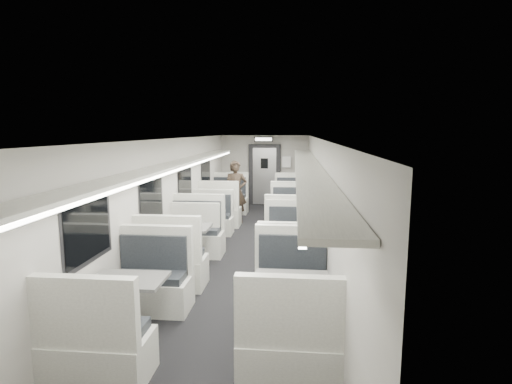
% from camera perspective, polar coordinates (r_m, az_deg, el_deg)
% --- Properties ---
extents(room, '(3.24, 12.24, 2.64)m').
position_cam_1_polar(room, '(7.91, -1.93, -1.12)').
color(room, black).
rests_on(room, ground).
extents(booth_left_a, '(1.15, 2.34, 1.25)m').
position_cam_1_polar(booth_left_a, '(11.67, -4.55, -1.83)').
color(booth_left_a, white).
rests_on(booth_left_a, room).
extents(booth_left_b, '(1.01, 2.05, 1.10)m').
position_cam_1_polar(booth_left_b, '(9.31, -7.17, -4.92)').
color(booth_left_b, white).
rests_on(booth_left_b, room).
extents(booth_left_c, '(1.15, 2.33, 1.25)m').
position_cam_1_polar(booth_left_c, '(7.60, -10.17, -7.74)').
color(booth_left_c, white).
rests_on(booth_left_c, room).
extents(booth_left_d, '(1.10, 2.23, 1.19)m').
position_cam_1_polar(booth_left_d, '(5.34, -17.75, -15.48)').
color(booth_left_d, white).
rests_on(booth_left_d, room).
extents(booth_right_a, '(1.15, 2.34, 1.25)m').
position_cam_1_polar(booth_right_a, '(11.56, 5.32, -1.94)').
color(booth_right_a, white).
rests_on(booth_right_a, room).
extents(booth_right_b, '(1.16, 2.36, 1.26)m').
position_cam_1_polar(booth_right_b, '(9.37, 5.29, -4.44)').
color(booth_right_b, white).
rests_on(booth_right_b, room).
extents(booth_right_c, '(1.08, 2.20, 1.18)m').
position_cam_1_polar(booth_right_c, '(7.29, 5.23, -8.54)').
color(booth_right_c, white).
rests_on(booth_right_c, room).
extents(booth_right_d, '(1.10, 2.23, 1.20)m').
position_cam_1_polar(booth_right_d, '(5.13, 5.12, -16.12)').
color(booth_right_d, white).
rests_on(booth_right_d, room).
extents(passenger, '(0.67, 0.48, 1.74)m').
position_cam_1_polar(passenger, '(11.12, -2.92, 0.01)').
color(passenger, black).
rests_on(passenger, room).
extents(window_a, '(0.02, 1.18, 0.84)m').
position_cam_1_polar(window_a, '(11.47, -7.15, 2.65)').
color(window_a, black).
rests_on(window_a, room).
extents(window_b, '(0.02, 1.18, 0.84)m').
position_cam_1_polar(window_b, '(9.35, -10.07, 1.20)').
color(window_b, black).
rests_on(window_b, room).
extents(window_c, '(0.02, 1.18, 0.84)m').
position_cam_1_polar(window_c, '(7.28, -14.67, -1.08)').
color(window_c, black).
rests_on(window_c, room).
extents(window_d, '(0.02, 1.18, 0.84)m').
position_cam_1_polar(window_d, '(5.31, -22.81, -5.08)').
color(window_d, black).
rests_on(window_d, room).
extents(luggage_rack_left, '(0.46, 10.40, 0.09)m').
position_cam_1_polar(luggage_rack_left, '(7.79, -11.38, 3.87)').
color(luggage_rack_left, white).
rests_on(luggage_rack_left, room).
extents(luggage_rack_right, '(0.46, 10.40, 0.09)m').
position_cam_1_polar(luggage_rack_right, '(7.46, 7.29, 3.76)').
color(luggage_rack_right, white).
rests_on(luggage_rack_right, room).
extents(vestibule_door, '(1.10, 0.13, 2.10)m').
position_cam_1_polar(vestibule_door, '(13.78, 1.22, 2.43)').
color(vestibule_door, black).
rests_on(vestibule_door, room).
extents(exit_sign, '(0.62, 0.12, 0.16)m').
position_cam_1_polar(exit_sign, '(13.21, 1.08, 7.55)').
color(exit_sign, black).
rests_on(exit_sign, room).
extents(wall_notice, '(0.32, 0.02, 0.40)m').
position_cam_1_polar(wall_notice, '(13.69, 4.37, 4.30)').
color(wall_notice, white).
rests_on(wall_notice, room).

